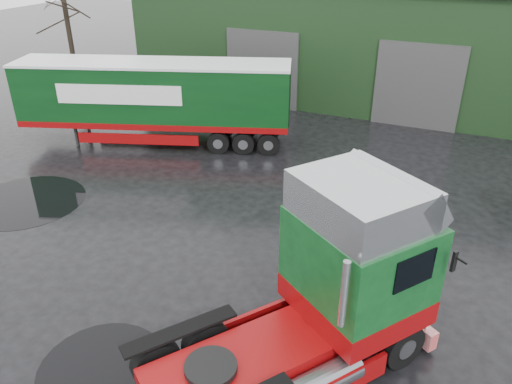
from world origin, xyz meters
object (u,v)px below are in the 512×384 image
hero_tractor (284,295)px  trailer_left (155,103)px  warehouse (436,39)px  tree_left (67,17)px

hero_tractor → trailer_left: 14.16m
warehouse → tree_left: 20.64m
hero_tractor → tree_left: (-18.75, 14.94, 2.13)m
warehouse → trailer_left: 16.40m
warehouse → trailer_left: (-10.15, -12.81, -1.32)m
warehouse → hero_tractor: warehouse is taller
warehouse → tree_left: size_ratio=3.81×
warehouse → tree_left: (-19.00, -8.00, 1.09)m
trailer_left → warehouse: bearing=-57.8°
trailer_left → tree_left: 10.36m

